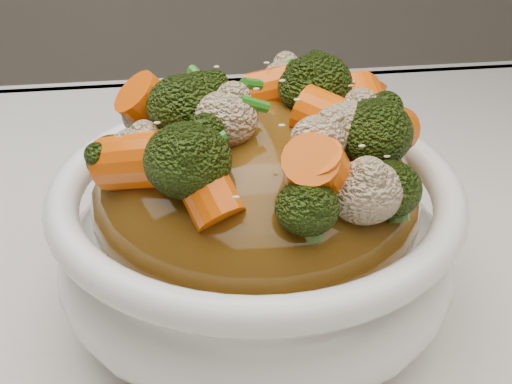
{
  "coord_description": "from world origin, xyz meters",
  "views": [
    {
      "loc": [
        -0.03,
        -0.33,
        1.05
      ],
      "look_at": [
        0.02,
        0.02,
        0.83
      ],
      "focal_mm": 50.0,
      "sensor_mm": 36.0,
      "label": 1
    }
  ],
  "objects": [
    {
      "name": "sauce_base",
      "position": [
        0.02,
        0.02,
        0.83
      ],
      "size": [
        0.2,
        0.2,
        0.1
      ],
      "primitive_type": "ellipsoid",
      "rotation": [
        0.0,
        0.0,
        -0.05
      ],
      "color": "#5B3A0F",
      "rests_on": "bowl"
    },
    {
      "name": "broccoli",
      "position": [
        0.02,
        0.02,
        0.9
      ],
      "size": [
        0.2,
        0.2,
        0.05
      ],
      "primitive_type": null,
      "rotation": [
        0.0,
        0.0,
        -0.05
      ],
      "color": "black",
      "rests_on": "sauce_base"
    },
    {
      "name": "bowl",
      "position": [
        0.02,
        0.02,
        0.8
      ],
      "size": [
        0.25,
        0.25,
        0.09
      ],
      "primitive_type": null,
      "rotation": [
        0.0,
        0.0,
        -0.05
      ],
      "color": "white",
      "rests_on": "tablecloth"
    },
    {
      "name": "tablecloth",
      "position": [
        0.0,
        0.0,
        0.73
      ],
      "size": [
        1.2,
        0.8,
        0.04
      ],
      "primitive_type": "cube",
      "color": "silver",
      "rests_on": "dining_table"
    },
    {
      "name": "cauliflower",
      "position": [
        0.02,
        0.02,
        0.89
      ],
      "size": [
        0.2,
        0.2,
        0.04
      ],
      "primitive_type": null,
      "rotation": [
        0.0,
        0.0,
        -0.05
      ],
      "color": "beige",
      "rests_on": "sauce_base"
    },
    {
      "name": "scallions",
      "position": [
        0.02,
        0.02,
        0.9
      ],
      "size": [
        0.15,
        0.15,
        0.02
      ],
      "primitive_type": null,
      "rotation": [
        0.0,
        0.0,
        -0.05
      ],
      "color": "#24751B",
      "rests_on": "sauce_base"
    },
    {
      "name": "sesame_seeds",
      "position": [
        0.02,
        0.02,
        0.9
      ],
      "size": [
        0.18,
        0.18,
        0.01
      ],
      "primitive_type": null,
      "rotation": [
        0.0,
        0.0,
        -0.05
      ],
      "color": "beige",
      "rests_on": "sauce_base"
    },
    {
      "name": "carrots",
      "position": [
        0.02,
        0.02,
        0.9
      ],
      "size": [
        0.2,
        0.2,
        0.06
      ],
      "primitive_type": null,
      "rotation": [
        0.0,
        0.0,
        -0.05
      ],
      "color": "#F45D07",
      "rests_on": "sauce_base"
    }
  ]
}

